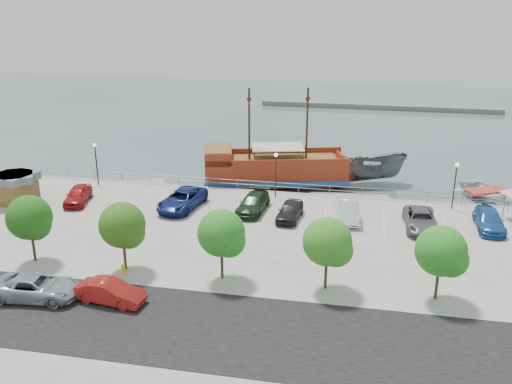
# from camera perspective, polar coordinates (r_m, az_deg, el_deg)

# --- Properties ---
(ground) EXTENTS (160.00, 160.00, 0.00)m
(ground) POSITION_cam_1_polar(r_m,az_deg,el_deg) (48.40, 0.71, -4.21)
(ground) COLOR #394749
(street) EXTENTS (100.00, 8.00, 0.04)m
(street) POSITION_cam_1_polar(r_m,az_deg,el_deg) (34.21, -4.27, -13.51)
(street) COLOR black
(street) RESTS_ON land_slab
(sidewalk) EXTENTS (100.00, 4.00, 0.05)m
(sidewalk) POSITION_cam_1_polar(r_m,az_deg,el_deg) (39.18, -1.96, -8.76)
(sidewalk) COLOR #969591
(sidewalk) RESTS_ON land_slab
(seawall_railing) EXTENTS (50.00, 0.06, 1.00)m
(seawall_railing) POSITION_cam_1_polar(r_m,az_deg,el_deg) (54.98, 2.18, 0.52)
(seawall_railing) COLOR slate
(seawall_railing) RESTS_ON land_slab
(far_shore) EXTENTS (40.00, 3.00, 0.80)m
(far_shore) POSITION_cam_1_polar(r_m,az_deg,el_deg) (100.35, 12.19, 8.41)
(far_shore) COLOR #66625E
(far_shore) RESTS_ON ground
(pirate_ship) EXTENTS (17.34, 8.52, 10.74)m
(pirate_ship) POSITION_cam_1_polar(r_m,az_deg,el_deg) (59.30, 3.14, 2.26)
(pirate_ship) COLOR maroon
(pirate_ship) RESTS_ON ground
(patrol_boat) EXTENTS (8.05, 5.12, 2.92)m
(patrol_boat) POSITION_cam_1_polar(r_m,az_deg,el_deg) (61.15, 11.49, 2.10)
(patrol_boat) COLOR #4C5256
(patrol_boat) RESTS_ON ground
(speedboat) EXTENTS (7.26, 8.04, 1.37)m
(speedboat) POSITION_cam_1_polar(r_m,az_deg,el_deg) (59.59, 22.05, -0.28)
(speedboat) COLOR silver
(speedboat) RESTS_ON ground
(dock_west) EXTENTS (6.63, 4.12, 0.37)m
(dock_west) POSITION_cam_1_polar(r_m,az_deg,el_deg) (60.84, -12.15, 0.69)
(dock_west) COLOR gray
(dock_west) RESTS_ON ground
(dock_mid) EXTENTS (7.75, 2.61, 0.44)m
(dock_mid) POSITION_cam_1_polar(r_m,az_deg,el_deg) (56.18, 9.31, -0.72)
(dock_mid) COLOR gray
(dock_mid) RESTS_ON ground
(dock_east) EXTENTS (7.49, 4.29, 0.41)m
(dock_east) POSITION_cam_1_polar(r_m,az_deg,el_deg) (56.70, 18.14, -1.31)
(dock_east) COLOR #68645A
(dock_east) RESTS_ON ground
(shed) EXTENTS (4.07, 4.07, 2.74)m
(shed) POSITION_cam_1_polar(r_m,az_deg,el_deg) (56.54, -22.95, 0.46)
(shed) COLOR brown
(shed) RESTS_ON land_slab
(street_van) EXTENTS (5.79, 3.05, 1.55)m
(street_van) POSITION_cam_1_polar(r_m,az_deg,el_deg) (39.30, -21.12, -8.87)
(street_van) COLOR #99A1AA
(street_van) RESTS_ON street
(street_sedan) EXTENTS (4.61, 2.10, 1.47)m
(street_sedan) POSITION_cam_1_polar(r_m,az_deg,el_deg) (37.44, -14.37, -9.66)
(street_sedan) COLOR #AE1E19
(street_sedan) RESTS_ON street
(fire_hydrant) EXTENTS (0.28, 0.28, 0.82)m
(fire_hydrant) POSITION_cam_1_polar(r_m,az_deg,el_deg) (40.63, -13.12, -7.53)
(fire_hydrant) COLOR yellow
(fire_hydrant) RESTS_ON sidewalk
(lamp_post_left) EXTENTS (0.36, 0.36, 4.28)m
(lamp_post_left) POSITION_cam_1_polar(r_m,az_deg,el_deg) (58.45, -15.73, 3.45)
(lamp_post_left) COLOR black
(lamp_post_left) RESTS_ON land_slab
(lamp_post_mid) EXTENTS (0.36, 0.36, 4.28)m
(lamp_post_mid) POSITION_cam_1_polar(r_m,az_deg,el_deg) (52.99, 2.00, 2.52)
(lamp_post_mid) COLOR black
(lamp_post_mid) RESTS_ON land_slab
(lamp_post_right) EXTENTS (0.36, 0.36, 4.28)m
(lamp_post_right) POSITION_cam_1_polar(r_m,az_deg,el_deg) (53.03, 19.33, 1.38)
(lamp_post_right) COLOR black
(lamp_post_right) RESTS_ON land_slab
(tree_b) EXTENTS (3.30, 3.20, 5.00)m
(tree_b) POSITION_cam_1_polar(r_m,az_deg,el_deg) (43.26, -21.60, -2.56)
(tree_b) COLOR #473321
(tree_b) RESTS_ON sidewalk
(tree_c) EXTENTS (3.30, 3.20, 5.00)m
(tree_c) POSITION_cam_1_polar(r_m,az_deg,el_deg) (40.03, -13.08, -3.43)
(tree_c) COLOR #473321
(tree_c) RESTS_ON sidewalk
(tree_d) EXTENTS (3.30, 3.20, 5.00)m
(tree_d) POSITION_cam_1_polar(r_m,az_deg,el_deg) (37.83, -3.30, -4.33)
(tree_d) COLOR #473321
(tree_d) RESTS_ON sidewalk
(tree_e) EXTENTS (3.30, 3.20, 5.00)m
(tree_e) POSITION_cam_1_polar(r_m,az_deg,el_deg) (36.85, 7.35, -5.16)
(tree_e) COLOR #473321
(tree_e) RESTS_ON sidewalk
(tree_f) EXTENTS (3.30, 3.20, 5.00)m
(tree_f) POSITION_cam_1_polar(r_m,az_deg,el_deg) (37.18, 18.22, -5.83)
(tree_f) COLOR #473321
(tree_f) RESTS_ON sidewalk
(parked_car_a) EXTENTS (2.69, 4.79, 1.54)m
(parked_car_a) POSITION_cam_1_polar(r_m,az_deg,el_deg) (54.64, -17.39, -0.27)
(parked_car_a) COLOR maroon
(parked_car_a) RESTS_ON land_slab
(parked_car_c) EXTENTS (3.67, 6.32, 1.66)m
(parked_car_c) POSITION_cam_1_polar(r_m,az_deg,el_deg) (51.28, -7.40, -0.75)
(parked_car_c) COLOR navy
(parked_car_c) RESTS_ON land_slab
(parked_car_d) EXTENTS (2.58, 5.38, 1.51)m
(parked_car_d) POSITION_cam_1_polar(r_m,az_deg,el_deg) (50.16, -0.29, -1.14)
(parked_car_d) COLOR #18311D
(parked_car_d) RESTS_ON land_slab
(parked_car_e) EXTENTS (2.16, 4.56, 1.51)m
(parked_car_e) POSITION_cam_1_polar(r_m,az_deg,el_deg) (48.63, 3.40, -1.88)
(parked_car_e) COLOR black
(parked_car_e) RESTS_ON land_slab
(parked_car_f) EXTENTS (2.43, 5.21, 1.65)m
(parked_car_f) POSITION_cam_1_polar(r_m,az_deg,el_deg) (49.10, 9.15, -1.80)
(parked_car_f) COLOR white
(parked_car_f) RESTS_ON land_slab
(parked_car_g) EXTENTS (2.75, 5.55, 1.51)m
(parked_car_g) POSITION_cam_1_polar(r_m,az_deg,el_deg) (48.58, 16.15, -2.71)
(parked_car_g) COLOR slate
(parked_car_g) RESTS_ON land_slab
(parked_car_h) EXTENTS (2.09, 5.11, 1.48)m
(parked_car_h) POSITION_cam_1_polar(r_m,az_deg,el_deg) (50.45, 22.29, -2.62)
(parked_car_h) COLOR #21579E
(parked_car_h) RESTS_ON land_slab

